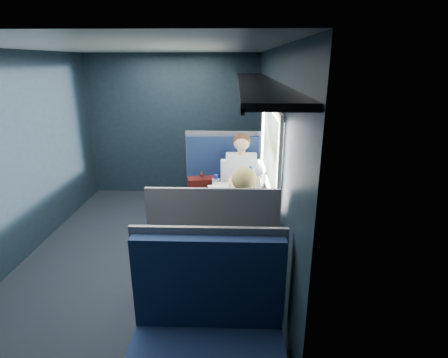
{
  "coord_description": "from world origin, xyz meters",
  "views": [
    {
      "loc": [
        1.02,
        -3.61,
        2.18
      ],
      "look_at": [
        0.9,
        0.0,
        0.95
      ],
      "focal_mm": 28.0,
      "sensor_mm": 36.0,
      "label": 1
    }
  ],
  "objects_px": {
    "man": "(241,179)",
    "woman": "(243,227)",
    "table": "(236,203)",
    "seat_row_front": "(225,175)",
    "seat_bay_near": "(221,195)",
    "bottle_small": "(250,177)",
    "seat_bay_far": "(215,266)",
    "cup": "(260,181)",
    "seat_row_back": "(208,344)",
    "laptop": "(259,188)"
  },
  "relations": [
    {
      "from": "table",
      "to": "seat_bay_far",
      "type": "xyz_separation_m",
      "value": [
        -0.18,
        -0.87,
        -0.25
      ]
    },
    {
      "from": "seat_row_back",
      "to": "man",
      "type": "bearing_deg",
      "value": 84.28
    },
    {
      "from": "seat_bay_near",
      "to": "man",
      "type": "distance_m",
      "value": 0.43
    },
    {
      "from": "laptop",
      "to": "cup",
      "type": "relative_size",
      "value": 4.02
    },
    {
      "from": "table",
      "to": "cup",
      "type": "bearing_deg",
      "value": 55.93
    },
    {
      "from": "seat_row_back",
      "to": "laptop",
      "type": "xyz_separation_m",
      "value": [
        0.44,
        1.91,
        0.39
      ]
    },
    {
      "from": "table",
      "to": "bottle_small",
      "type": "distance_m",
      "value": 0.47
    },
    {
      "from": "seat_row_back",
      "to": "woman",
      "type": "relative_size",
      "value": 0.88
    },
    {
      "from": "seat_bay_far",
      "to": "cup",
      "type": "xyz_separation_m",
      "value": [
        0.48,
        1.31,
        0.37
      ]
    },
    {
      "from": "seat_row_back",
      "to": "woman",
      "type": "height_order",
      "value": "woman"
    },
    {
      "from": "table",
      "to": "seat_bay_far",
      "type": "bearing_deg",
      "value": -101.78
    },
    {
      "from": "seat_bay_near",
      "to": "bottle_small",
      "type": "bearing_deg",
      "value": -51.48
    },
    {
      "from": "bottle_small",
      "to": "cup",
      "type": "relative_size",
      "value": 2.7
    },
    {
      "from": "seat_bay_near",
      "to": "woman",
      "type": "bearing_deg",
      "value": -80.46
    },
    {
      "from": "seat_row_front",
      "to": "man",
      "type": "distance_m",
      "value": 1.17
    },
    {
      "from": "cup",
      "to": "seat_bay_far",
      "type": "bearing_deg",
      "value": -110.05
    },
    {
      "from": "seat_bay_near",
      "to": "man",
      "type": "xyz_separation_m",
      "value": [
        0.26,
        -0.17,
        0.29
      ]
    },
    {
      "from": "bottle_small",
      "to": "cup",
      "type": "bearing_deg",
      "value": 18.07
    },
    {
      "from": "seat_bay_near",
      "to": "seat_row_front",
      "type": "distance_m",
      "value": 0.93
    },
    {
      "from": "seat_bay_far",
      "to": "man",
      "type": "bearing_deg",
      "value": 80.97
    },
    {
      "from": "table",
      "to": "seat_row_front",
      "type": "height_order",
      "value": "seat_row_front"
    },
    {
      "from": "table",
      "to": "seat_row_front",
      "type": "relative_size",
      "value": 0.86
    },
    {
      "from": "seat_bay_far",
      "to": "man",
      "type": "xyz_separation_m",
      "value": [
        0.25,
        1.57,
        0.3
      ]
    },
    {
      "from": "seat_bay_near",
      "to": "cup",
      "type": "bearing_deg",
      "value": -40.8
    },
    {
      "from": "table",
      "to": "seat_row_front",
      "type": "distance_m",
      "value": 1.82
    },
    {
      "from": "seat_bay_far",
      "to": "seat_row_front",
      "type": "height_order",
      "value": "seat_bay_far"
    },
    {
      "from": "seat_bay_far",
      "to": "cup",
      "type": "distance_m",
      "value": 1.45
    },
    {
      "from": "seat_row_front",
      "to": "table",
      "type": "bearing_deg",
      "value": -84.2
    },
    {
      "from": "table",
      "to": "man",
      "type": "bearing_deg",
      "value": 84.48
    },
    {
      "from": "seat_row_front",
      "to": "cup",
      "type": "relative_size",
      "value": 13.03
    },
    {
      "from": "laptop",
      "to": "woman",
      "type": "bearing_deg",
      "value": -103.23
    },
    {
      "from": "seat_row_front",
      "to": "seat_bay_near",
      "type": "bearing_deg",
      "value": -90.91
    },
    {
      "from": "seat_row_front",
      "to": "cup",
      "type": "height_order",
      "value": "seat_row_front"
    },
    {
      "from": "seat_row_front",
      "to": "man",
      "type": "xyz_separation_m",
      "value": [
        0.25,
        -1.1,
        0.31
      ]
    },
    {
      "from": "seat_bay_near",
      "to": "seat_row_front",
      "type": "xyz_separation_m",
      "value": [
        0.01,
        0.93,
        -0.01
      ]
    },
    {
      "from": "seat_bay_far",
      "to": "seat_row_back",
      "type": "xyz_separation_m",
      "value": [
        0.0,
        -0.92,
        -0.0
      ]
    },
    {
      "from": "seat_bay_near",
      "to": "seat_row_back",
      "type": "distance_m",
      "value": 2.66
    },
    {
      "from": "seat_bay_near",
      "to": "laptop",
      "type": "bearing_deg",
      "value": -58.52
    },
    {
      "from": "table",
      "to": "man",
      "type": "height_order",
      "value": "man"
    },
    {
      "from": "man",
      "to": "woman",
      "type": "xyz_separation_m",
      "value": [
        0.0,
        -1.41,
        0.01
      ]
    },
    {
      "from": "laptop",
      "to": "bottle_small",
      "type": "xyz_separation_m",
      "value": [
        -0.09,
        0.28,
        0.04
      ]
    },
    {
      "from": "seat_row_back",
      "to": "woman",
      "type": "xyz_separation_m",
      "value": [
        0.25,
        1.09,
        0.32
      ]
    },
    {
      "from": "man",
      "to": "laptop",
      "type": "height_order",
      "value": "man"
    },
    {
      "from": "woman",
      "to": "bottle_small",
      "type": "bearing_deg",
      "value": 84.48
    },
    {
      "from": "seat_bay_near",
      "to": "seat_bay_far",
      "type": "distance_m",
      "value": 1.74
    },
    {
      "from": "seat_bay_far",
      "to": "seat_row_front",
      "type": "xyz_separation_m",
      "value": [
        0.0,
        2.67,
        -0.0
      ]
    },
    {
      "from": "seat_bay_far",
      "to": "bottle_small",
      "type": "xyz_separation_m",
      "value": [
        0.36,
        1.27,
        0.43
      ]
    },
    {
      "from": "table",
      "to": "cup",
      "type": "distance_m",
      "value": 0.54
    },
    {
      "from": "seat_row_front",
      "to": "woman",
      "type": "xyz_separation_m",
      "value": [
        0.25,
        -2.5,
        0.32
      ]
    },
    {
      "from": "man",
      "to": "laptop",
      "type": "relative_size",
      "value": 3.69
    }
  ]
}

